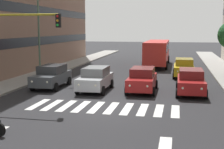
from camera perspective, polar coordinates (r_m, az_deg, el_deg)
name	(u,v)px	position (r m, az deg, el deg)	size (l,w,h in m)	color
ground_plane	(104,108)	(18.56, -1.46, -5.91)	(180.00, 180.00, 0.00)	#262628
crosswalk_markings	(104,108)	(18.56, -1.46, -5.89)	(8.55, 2.80, 0.01)	silver
lane_arrow_0	(165,146)	(12.86, 9.43, -12.51)	(0.50, 2.20, 0.01)	silver
car_0	(191,81)	(22.84, 13.85, -1.20)	(2.02, 4.44, 1.72)	maroon
car_1	(142,79)	(23.15, 5.41, -0.87)	(2.02, 4.44, 1.72)	maroon
car_2	(95,79)	(23.39, -2.96, -0.75)	(2.02, 4.44, 1.72)	#B2B7BC
car_3	(52,76)	(25.09, -10.68, -0.27)	(2.02, 4.44, 1.72)	#474C51
car_row2_0	(184,68)	(30.69, 12.69, 1.21)	(2.02, 4.44, 1.72)	gold
bus_behind_traffic	(157,51)	(39.19, 8.04, 4.24)	(2.78, 10.50, 3.00)	red
traffic_light_gantry	(8,42)	(19.83, -17.94, 5.51)	(4.70, 0.36, 5.50)	#AD991E
street_lamp_right	(44,26)	(29.12, -11.95, 8.45)	(3.27, 0.28, 7.47)	#4C6B56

